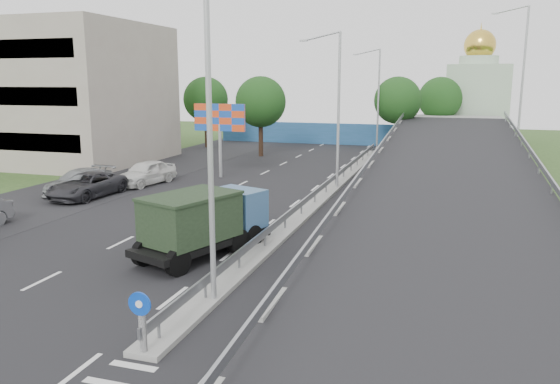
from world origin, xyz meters
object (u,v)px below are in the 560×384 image
at_px(billboard, 220,122).
at_px(parked_car_e, 146,173).
at_px(lamp_post_mid, 336,102).
at_px(lamp_post_far, 377,95).
at_px(lamp_post_near, 204,125).
at_px(parked_car_d, 79,181).
at_px(sign_bollard, 142,322).
at_px(church, 476,97).
at_px(dump_truck, 205,220).
at_px(parked_car_c, 87,185).

bearing_deg(billboard, parked_car_e, -132.40).
relative_size(lamp_post_mid, lamp_post_far, 1.00).
bearing_deg(lamp_post_near, parked_car_d, 138.11).
xyz_separation_m(sign_bollard, parked_car_d, (-15.42, 17.76, -0.27)).
bearing_deg(lamp_post_far, church, 54.76).
xyz_separation_m(dump_truck, parked_car_e, (-10.71, 13.21, -0.66)).
height_order(lamp_post_far, parked_car_e, lamp_post_far).
bearing_deg(lamp_post_far, lamp_post_mid, -90.00).
relative_size(sign_bollard, parked_car_e, 0.33).
bearing_deg(sign_bollard, billboard, 109.21).
xyz_separation_m(sign_bollard, parked_car_c, (-14.08, 16.72, -0.27)).
bearing_deg(sign_bollard, parked_car_d, 130.98).
bearing_deg(church, lamp_post_near, -100.38).
relative_size(lamp_post_mid, parked_car_c, 1.83).
xyz_separation_m(lamp_post_far, billboard, (-9.11, -18.00, -1.62)).
relative_size(sign_bollard, lamp_post_mid, 0.17).
bearing_deg(parked_car_e, billboard, 57.12).
bearing_deg(lamp_post_mid, sign_bollard, -90.26).
relative_size(sign_bollard, lamp_post_near, 0.17).
xyz_separation_m(lamp_post_far, parked_car_d, (-15.53, -26.07, -5.05)).
distance_m(dump_truck, parked_car_d, 16.27).
bearing_deg(dump_truck, lamp_post_far, 106.12).
bearing_deg(lamp_post_far, parked_car_d, -120.79).
bearing_deg(lamp_post_mid, parked_car_c, -153.42).
height_order(parked_car_c, parked_car_d, parked_car_c).
bearing_deg(parked_car_e, parked_car_c, -94.63).
xyz_separation_m(lamp_post_near, billboard, (-9.11, 22.00, -1.62)).
bearing_deg(parked_car_c, lamp_post_mid, 29.49).
xyz_separation_m(lamp_post_near, lamp_post_far, (0.00, 40.00, 0.00)).
xyz_separation_m(parked_car_c, parked_car_d, (-1.35, 1.03, -0.00)).
bearing_deg(parked_car_e, parked_car_d, -114.27).
distance_m(sign_bollard, parked_car_d, 23.52).
relative_size(sign_bollard, dump_truck, 0.25).
xyz_separation_m(billboard, dump_truck, (6.86, -17.42, -2.68)).
bearing_deg(lamp_post_far, parked_car_e, -120.26).
bearing_deg(parked_car_d, church, 61.45).
height_order(sign_bollard, lamp_post_far, lamp_post_far).
xyz_separation_m(church, parked_car_d, (-25.42, -40.07, -4.55)).
height_order(lamp_post_far, parked_car_c, lamp_post_far).
bearing_deg(sign_bollard, lamp_post_far, 89.86).
distance_m(billboard, parked_car_d, 10.87).
height_order(sign_bollard, parked_car_e, sign_bollard).
bearing_deg(dump_truck, parked_car_c, 164.88).
bearing_deg(parked_car_d, parked_car_c, -33.67).
bearing_deg(dump_truck, parked_car_e, 148.79).
xyz_separation_m(lamp_post_near, parked_car_e, (-12.96, 17.78, -4.96)).
bearing_deg(church, parked_car_d, -122.40).
height_order(lamp_post_mid, parked_car_c, lamp_post_mid).
bearing_deg(parked_car_c, parked_car_d, 145.38).
distance_m(sign_bollard, parked_car_e, 25.14).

